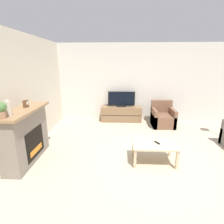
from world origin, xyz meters
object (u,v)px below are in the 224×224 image
object	(u,v)px
tv	(121,100)
mantel_vase_left	(8,108)
remote	(157,143)
fireplace	(26,135)
armchair	(163,118)
potted_plant	(1,109)
coffee_table	(154,146)
mantel_clock	(26,104)
tv_stand	(121,114)

from	to	relation	value
tv	mantel_vase_left	bearing A→B (deg)	-122.66
remote	mantel_vase_left	bearing A→B (deg)	161.31
fireplace	mantel_vase_left	bearing A→B (deg)	-87.76
tv	armchair	world-z (taller)	tv
potted_plant	coffee_table	xyz separation A→B (m)	(2.68, 0.66, -0.95)
tv	coffee_table	bearing A→B (deg)	-76.01
armchair	mantel_vase_left	bearing A→B (deg)	-141.09
mantel_clock	potted_plant	bearing A→B (deg)	-90.06
mantel_vase_left	mantel_clock	world-z (taller)	mantel_vase_left
mantel_clock	potted_plant	world-z (taller)	potted_plant
mantel_clock	armchair	distance (m)	4.14
tv	coffee_table	distance (m)	2.78
mantel_vase_left	armchair	world-z (taller)	mantel_vase_left
potted_plant	tv_stand	world-z (taller)	potted_plant
mantel_vase_left	armchair	distance (m)	4.48
tv	tv_stand	bearing A→B (deg)	90.00
mantel_vase_left	potted_plant	xyz separation A→B (m)	(0.00, -0.18, 0.03)
tv_stand	armchair	xyz separation A→B (m)	(1.38, -0.41, 0.00)
tv_stand	tv	xyz separation A→B (m)	(0.00, -0.00, 0.52)
tv_stand	coffee_table	size ratio (longest dim) A/B	1.57
mantel_vase_left	remote	size ratio (longest dim) A/B	1.89
tv_stand	armchair	bearing A→B (deg)	-16.51
mantel_vase_left	coffee_table	size ratio (longest dim) A/B	0.31
armchair	coffee_table	bearing A→B (deg)	-107.54
fireplace	mantel_vase_left	xyz separation A→B (m)	(0.02, -0.43, 0.70)
potted_plant	armchair	bearing A→B (deg)	40.71
fireplace	potted_plant	world-z (taller)	potted_plant
mantel_clock	mantel_vase_left	bearing A→B (deg)	-90.08
fireplace	mantel_clock	xyz separation A→B (m)	(0.02, 0.14, 0.64)
coffee_table	remote	bearing A→B (deg)	27.83
tv	fireplace	bearing A→B (deg)	-126.84
tv_stand	coffee_table	bearing A→B (deg)	-76.02
mantel_vase_left	tv	world-z (taller)	mantel_vase_left
tv_stand	tv	size ratio (longest dim) A/B	1.52
fireplace	armchair	size ratio (longest dim) A/B	1.76
fireplace	potted_plant	size ratio (longest dim) A/B	5.13
fireplace	remote	size ratio (longest dim) A/B	9.58
armchair	tv_stand	bearing A→B (deg)	163.49
mantel_clock	tv_stand	size ratio (longest dim) A/B	0.11
potted_plant	tv_stand	xyz separation A→B (m)	(2.02, 3.33, -1.04)
mantel_vase_left	mantel_clock	size ratio (longest dim) A/B	1.89
mantel_clock	tv_stand	distance (m)	3.41
mantel_clock	tv	bearing A→B (deg)	51.89
fireplace	armchair	world-z (taller)	fireplace
fireplace	mantel_vase_left	size ratio (longest dim) A/B	5.08
tv	coffee_table	size ratio (longest dim) A/B	1.04
fireplace	remote	xyz separation A→B (m)	(2.76, 0.08, -0.15)
tv	remote	bearing A→B (deg)	-74.61
tv	remote	xyz separation A→B (m)	(0.73, -2.63, -0.36)
tv_stand	armchair	distance (m)	1.44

